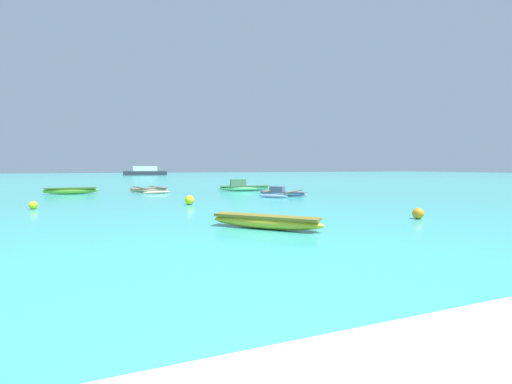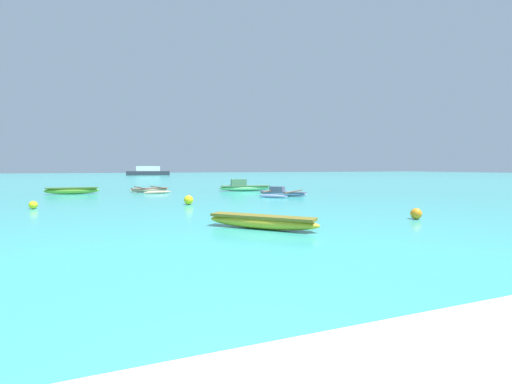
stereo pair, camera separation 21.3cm
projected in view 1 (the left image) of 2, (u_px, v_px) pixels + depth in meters
The scene contains 9 objects.
moored_boat_0 at pixel (266, 221), 9.93m from camera, with size 2.83×2.83×0.39m.
moored_boat_1 at pixel (282, 193), 21.49m from camera, with size 3.70×3.62×0.59m.
moored_boat_2 at pixel (149, 190), 24.89m from camera, with size 2.82×4.51×0.35m.
moored_boat_3 at pixel (71, 190), 22.82m from camera, with size 3.40×0.65×0.44m.
moored_boat_4 at pixel (243, 187), 25.98m from camera, with size 4.09×1.38×0.90m.
mooring_buoy_0 at pixel (33, 205), 14.62m from camera, with size 0.35×0.35×0.35m.
mooring_buoy_1 at pixel (418, 213), 11.86m from camera, with size 0.38×0.38×0.38m.
mooring_buoy_2 at pixel (189, 200), 16.39m from camera, with size 0.45×0.45×0.45m.
distant_ferry at pixel (145, 172), 78.50m from camera, with size 9.50×2.09×2.09m.
Camera 1 is at (-0.98, -1.83, 1.78)m, focal length 24.00 mm.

